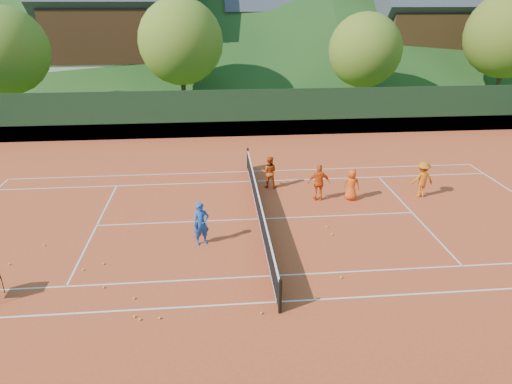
{
  "coord_description": "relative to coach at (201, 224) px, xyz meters",
  "views": [
    {
      "loc": [
        -1.64,
        -16.42,
        8.24
      ],
      "look_at": [
        -0.13,
        0.0,
        1.21
      ],
      "focal_mm": 32.0,
      "sensor_mm": 36.0,
      "label": 1
    }
  ],
  "objects": [
    {
      "name": "tennis_ball_6",
      "position": [
        -1.65,
        -4.16,
        -0.77
      ],
      "size": [
        0.07,
        0.07,
        0.07
      ],
      "primitive_type": "sphere",
      "color": "#C6E626",
      "rests_on": "clay_court"
    },
    {
      "name": "tree_a",
      "position": [
        -13.75,
        19.81,
        4.04
      ],
      "size": [
        6.0,
        6.0,
        7.88
      ],
      "color": "#3D2918",
      "rests_on": "ground"
    },
    {
      "name": "tree_d",
      "position": [
        24.25,
        21.81,
        4.69
      ],
      "size": [
        6.8,
        6.8,
        8.93
      ],
      "color": "#3F2919",
      "rests_on": "ground"
    },
    {
      "name": "tennis_ball_9",
      "position": [
        -1.11,
        -4.15,
        -0.77
      ],
      "size": [
        0.07,
        0.07,
        0.07
      ],
      "primitive_type": "sphere",
      "color": "#C6E626",
      "rests_on": "clay_court"
    },
    {
      "name": "tennis_ball_17",
      "position": [
        4.44,
        -2.64,
        -0.77
      ],
      "size": [
        0.07,
        0.07,
        0.07
      ],
      "primitive_type": "sphere",
      "color": "#C6E626",
      "rests_on": "clay_court"
    },
    {
      "name": "court_lines",
      "position": [
        2.25,
        1.81,
        -0.8
      ],
      "size": [
        23.83,
        11.03,
        0.0
      ],
      "color": "white",
      "rests_on": "clay_court"
    },
    {
      "name": "ground",
      "position": [
        2.25,
        1.81,
        -0.83
      ],
      "size": [
        400.0,
        400.0,
        0.0
      ],
      "primitive_type": "plane",
      "color": "#2E4D18",
      "rests_on": "ground"
    },
    {
      "name": "tennis_net",
      "position": [
        2.25,
        1.81,
        -0.31
      ],
      "size": [
        0.1,
        12.07,
        1.1
      ],
      "color": "black",
      "rests_on": "clay_court"
    },
    {
      "name": "tree_b",
      "position": [
        -1.75,
        21.81,
        4.37
      ],
      "size": [
        6.4,
        6.4,
        8.4
      ],
      "color": "#3D2518",
      "rests_on": "ground"
    },
    {
      "name": "perimeter_fence",
      "position": [
        2.25,
        1.81,
        0.44
      ],
      "size": [
        40.4,
        24.24,
        3.0
      ],
      "color": "black",
      "rests_on": "clay_court"
    },
    {
      "name": "tennis_ball_4",
      "position": [
        -3.27,
        -1.12,
        -0.77
      ],
      "size": [
        0.07,
        0.07,
        0.07
      ],
      "primitive_type": "sphere",
      "color": "#C6E626",
      "rests_on": "clay_court"
    },
    {
      "name": "coach",
      "position": [
        0.0,
        0.0,
        0.0
      ],
      "size": [
        0.68,
        0.56,
        1.61
      ],
      "primitive_type": "imported",
      "rotation": [
        0.0,
        0.0,
        0.33
      ],
      "color": "#1B4FB5",
      "rests_on": "clay_court"
    },
    {
      "name": "chalet_left",
      "position": [
        -7.75,
        31.81,
        4.82
      ],
      "size": [
        13.8,
        9.93,
        12.92
      ],
      "color": "beige",
      "rests_on": "ground"
    },
    {
      "name": "tennis_ball_10",
      "position": [
        -1.81,
        -4.01,
        -0.77
      ],
      "size": [
        0.07,
        0.07,
        0.07
      ],
      "primitive_type": "sphere",
      "color": "#C6E626",
      "rests_on": "clay_court"
    },
    {
      "name": "student_c",
      "position": [
        6.47,
        3.36,
        -0.1
      ],
      "size": [
        0.8,
        0.65,
        1.41
      ],
      "primitive_type": "imported",
      "rotation": [
        0.0,
        0.0,
        2.8
      ],
      "color": "#F65315",
      "rests_on": "clay_court"
    },
    {
      "name": "tennis_ball_2",
      "position": [
        4.8,
        0.81,
        -0.77
      ],
      "size": [
        0.07,
        0.07,
        0.07
      ],
      "primitive_type": "sphere",
      "color": "#C6E626",
      "rests_on": "clay_court"
    },
    {
      "name": "student_b",
      "position": [
        5.04,
        3.45,
        0.01
      ],
      "size": [
        0.99,
        0.47,
        1.64
      ],
      "primitive_type": "imported",
      "rotation": [
        0.0,
        0.0,
        3.07
      ],
      "color": "#F55B15",
      "rests_on": "clay_court"
    },
    {
      "name": "tennis_ball_16",
      "position": [
        -3.85,
        -1.43,
        -0.77
      ],
      "size": [
        0.07,
        0.07,
        0.07
      ],
      "primitive_type": "sphere",
      "color": "#C6E626",
      "rests_on": "clay_court"
    },
    {
      "name": "chalet_right",
      "position": [
        22.25,
        31.81,
        4.43
      ],
      "size": [
        11.5,
        8.82,
        11.91
      ],
      "color": "beige",
      "rests_on": "ground"
    },
    {
      "name": "tennis_ball_7",
      "position": [
        4.86,
        0.2,
        -0.77
      ],
      "size": [
        0.07,
        0.07,
        0.07
      ],
      "primitive_type": "sphere",
      "color": "#C6E626",
      "rests_on": "clay_court"
    },
    {
      "name": "chalet_mid",
      "position": [
        8.25,
        35.81,
        4.16
      ],
      "size": [
        12.65,
        8.82,
        11.45
      ],
      "color": "beige",
      "rests_on": "ground"
    },
    {
      "name": "tennis_ball_14",
      "position": [
        -6.41,
        -0.85,
        -0.77
      ],
      "size": [
        0.07,
        0.07,
        0.07
      ],
      "primitive_type": "sphere",
      "color": "#C6E626",
      "rests_on": "clay_court"
    },
    {
      "name": "tennis_ball_13",
      "position": [
        -2.97,
        -2.5,
        -0.77
      ],
      "size": [
        0.07,
        0.07,
        0.07
      ],
      "primitive_type": "sphere",
      "color": "#C6E626",
      "rests_on": "clay_court"
    },
    {
      "name": "tennis_ball_0",
      "position": [
        -5.66,
        0.34,
        -0.77
      ],
      "size": [
        0.07,
        0.07,
        0.07
      ],
      "primitive_type": "sphere",
      "color": "#C6E626",
      "rests_on": "clay_court"
    },
    {
      "name": "tennis_ball_5",
      "position": [
        -1.95,
        -3.16,
        -0.77
      ],
      "size": [
        0.07,
        0.07,
        0.07
      ],
      "primitive_type": "sphere",
      "color": "#C6E626",
      "rests_on": "clay_court"
    },
    {
      "name": "student_d",
      "position": [
        9.67,
        3.41,
        0.02
      ],
      "size": [
        1.11,
        0.69,
        1.65
      ],
      "primitive_type": "imported",
      "rotation": [
        0.0,
        0.0,
        3.22
      ],
      "color": "orange",
      "rests_on": "clay_court"
    },
    {
      "name": "clay_court",
      "position": [
        2.25,
        1.81,
        -0.82
      ],
      "size": [
        40.0,
        24.0,
        0.02
      ],
      "primitive_type": "cube",
      "color": "#C5441F",
      "rests_on": "ground"
    },
    {
      "name": "tennis_ball_3",
      "position": [
        1.73,
        -4.19,
        -0.77
      ],
      "size": [
        0.07,
        0.07,
        0.07
      ],
      "primitive_type": "sphere",
      "color": "#C6E626",
      "rests_on": "clay_court"
    },
    {
      "name": "tree_c",
      "position": [
        12.25,
        20.81,
        3.72
      ],
      "size": [
        5.6,
        5.6,
        7.35
      ],
      "color": "#3F2719",
      "rests_on": "ground"
    },
    {
      "name": "student_a",
      "position": [
        3.05,
        5.13,
        -0.05
      ],
      "size": [
        0.83,
        0.7,
        1.51
      ],
      "primitive_type": "imported",
      "rotation": [
        0.0,
        0.0,
        2.95
      ],
      "color": "#D44D12",
      "rests_on": "clay_court"
    }
  ]
}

